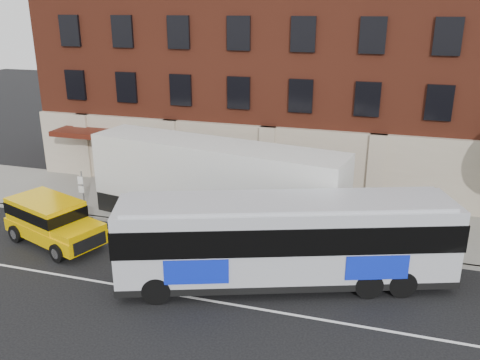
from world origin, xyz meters
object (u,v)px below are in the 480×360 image
(sign_pole, at_px, (82,191))
(yellow_suv, at_px, (51,219))
(city_bus, at_px, (286,238))
(shipping_container, at_px, (215,186))

(sign_pole, distance_m, yellow_suv, 3.08)
(city_bus, distance_m, shipping_container, 6.28)
(city_bus, relative_size, shipping_container, 1.00)
(city_bus, relative_size, yellow_suv, 2.40)
(yellow_suv, relative_size, shipping_container, 0.42)
(yellow_suv, bearing_deg, city_bus, -2.43)
(sign_pole, distance_m, shipping_container, 7.09)
(sign_pole, bearing_deg, yellow_suv, -84.56)
(city_bus, xyz_separation_m, yellow_suv, (-11.22, 0.48, -0.80))
(yellow_suv, height_order, shipping_container, shipping_container)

